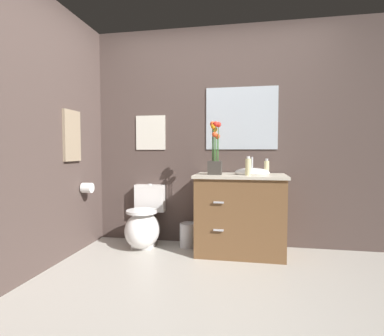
% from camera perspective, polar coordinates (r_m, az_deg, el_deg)
% --- Properties ---
extents(ground_plane, '(9.81, 9.81, 0.00)m').
position_cam_1_polar(ground_plane, '(2.37, 1.64, -23.93)').
color(ground_plane, '#B2ADA3').
extents(wall_back, '(4.58, 0.05, 2.50)m').
position_cam_1_polar(wall_back, '(3.54, 8.52, 5.90)').
color(wall_back, '#4C3D38').
rests_on(wall_back, ground_plane).
extents(wall_left, '(0.05, 3.98, 2.50)m').
position_cam_1_polar(wall_left, '(3.10, -25.56, 6.01)').
color(wall_left, '#4C3D38').
rests_on(wall_left, ground_plane).
extents(toilet, '(0.38, 0.59, 0.69)m').
position_cam_1_polar(toilet, '(3.53, -9.01, -10.56)').
color(toilet, white).
rests_on(toilet, ground_plane).
extents(vanity_cabinet, '(0.94, 0.56, 1.02)m').
position_cam_1_polar(vanity_cabinet, '(3.27, 9.02, -8.30)').
color(vanity_cabinet, brown).
rests_on(vanity_cabinet, ground_plane).
extents(flower_vase, '(0.14, 0.14, 0.55)m').
position_cam_1_polar(flower_vase, '(3.16, 4.33, 2.39)').
color(flower_vase, '#38332D').
rests_on(flower_vase, vanity_cabinet).
extents(soap_bottle, '(0.06, 0.06, 0.19)m').
position_cam_1_polar(soap_bottle, '(3.09, 10.49, 0.26)').
color(soap_bottle, beige).
rests_on(soap_bottle, vanity_cabinet).
extents(lotion_bottle, '(0.05, 0.05, 0.16)m').
position_cam_1_polar(lotion_bottle, '(3.32, 13.79, 0.17)').
color(lotion_bottle, beige).
rests_on(lotion_bottle, vanity_cabinet).
extents(trash_bin, '(0.18, 0.18, 0.27)m').
position_cam_1_polar(trash_bin, '(3.51, -0.81, -12.42)').
color(trash_bin, '#B7B7BC').
rests_on(trash_bin, ground_plane).
extents(wall_poster, '(0.36, 0.01, 0.41)m').
position_cam_1_polar(wall_poster, '(3.69, -7.76, 6.57)').
color(wall_poster, silver).
extents(wall_mirror, '(0.80, 0.01, 0.70)m').
position_cam_1_polar(wall_mirror, '(3.52, 9.25, 9.17)').
color(wall_mirror, '#B2BCC6').
extents(hanging_towel, '(0.03, 0.28, 0.52)m').
position_cam_1_polar(hanging_towel, '(3.36, -21.59, 5.63)').
color(hanging_towel, gray).
extents(toilet_paper_roll, '(0.11, 0.11, 0.11)m').
position_cam_1_polar(toilet_paper_roll, '(3.51, -19.02, -3.53)').
color(toilet_paper_roll, white).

